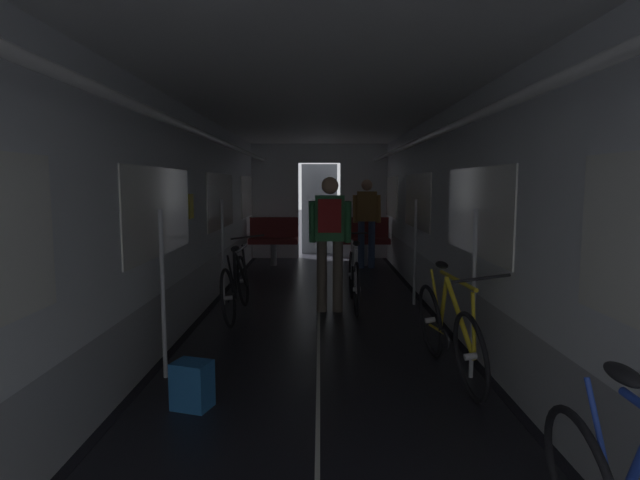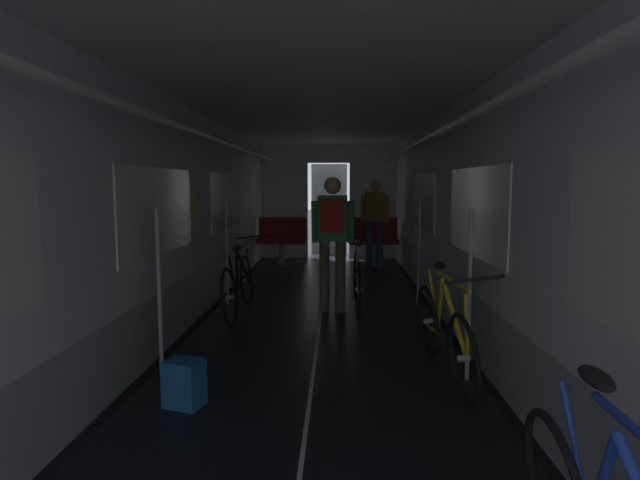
{
  "view_description": "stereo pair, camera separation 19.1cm",
  "coord_description": "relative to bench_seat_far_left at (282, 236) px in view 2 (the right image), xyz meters",
  "views": [
    {
      "loc": [
        0.01,
        -2.02,
        1.6
      ],
      "look_at": [
        0.0,
        3.82,
        0.96
      ],
      "focal_mm": 28.83,
      "sensor_mm": 36.0,
      "label": 1
    },
    {
      "loc": [
        0.21,
        -2.02,
        1.6
      ],
      "look_at": [
        0.0,
        3.82,
        0.96
      ],
      "focal_mm": 28.83,
      "sensor_mm": 36.0,
      "label": 2
    }
  ],
  "objects": [
    {
      "name": "person_standing_near_bench",
      "position": [
        1.8,
        -0.38,
        0.41
      ],
      "size": [
        0.53,
        0.23,
        1.69
      ],
      "color": "#384C75",
      "rests_on": "ground"
    },
    {
      "name": "person_cyclist_aisle",
      "position": [
        1.04,
        -3.77,
        0.45
      ],
      "size": [
        0.54,
        0.38,
        1.69
      ],
      "color": "brown",
      "rests_on": "ground"
    },
    {
      "name": "bicycle_silver_in_aisle",
      "position": [
        1.36,
        -3.5,
        -0.18
      ],
      "size": [
        0.44,
        1.69,
        0.93
      ],
      "color": "black",
      "rests_on": "ground"
    },
    {
      "name": "backpack_on_floor",
      "position": [
        0.0,
        -6.56,
        -0.4
      ],
      "size": [
        0.31,
        0.27,
        0.34
      ],
      "primitive_type": "cube",
      "rotation": [
        0.0,
        0.0,
        -0.31
      ],
      "color": "#1E5693",
      "rests_on": "ground"
    },
    {
      "name": "bicycle_black",
      "position": [
        -0.1,
        -3.96,
        -0.19
      ],
      "size": [
        0.44,
        1.69,
        0.95
      ],
      "color": "black",
      "rests_on": "ground"
    },
    {
      "name": "train_car_shell",
      "position": [
        0.9,
        -4.47,
        1.13
      ],
      "size": [
        3.14,
        12.34,
        2.57
      ],
      "color": "black",
      "rests_on": "ground"
    },
    {
      "name": "bicycle_yellow",
      "position": [
        1.99,
        -5.91,
        -0.19
      ],
      "size": [
        0.45,
        1.69,
        0.95
      ],
      "color": "black",
      "rests_on": "ground"
    },
    {
      "name": "bench_seat_far_right",
      "position": [
        1.8,
        0.0,
        0.0
      ],
      "size": [
        0.98,
        0.51,
        0.95
      ],
      "color": "gray",
      "rests_on": "ground"
    },
    {
      "name": "bench_seat_far_left",
      "position": [
        0.0,
        0.0,
        0.0
      ],
      "size": [
        0.98,
        0.51,
        0.95
      ],
      "color": "gray",
      "rests_on": "ground"
    }
  ]
}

